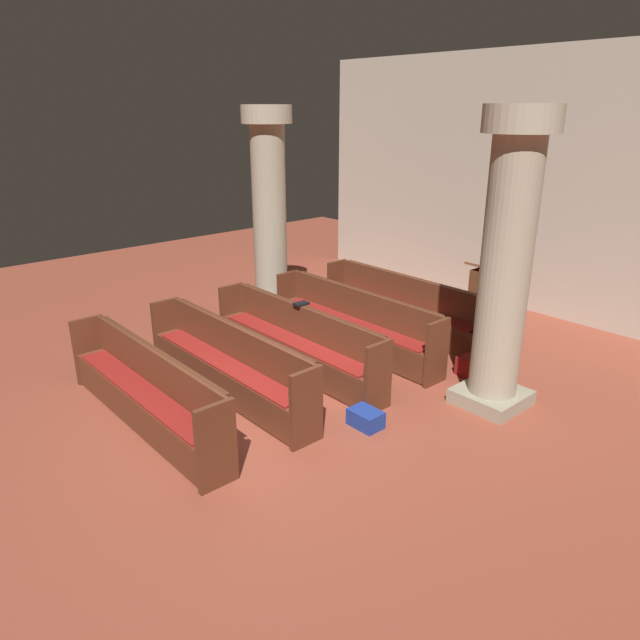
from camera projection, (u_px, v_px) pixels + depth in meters
ground_plane at (260, 415)px, 7.11m from camera, size 19.20×19.20×0.00m
back_wall at (539, 185)px, 10.12m from camera, size 10.00×0.16×4.50m
pew_row_0 at (403, 304)px, 9.58m from camera, size 3.23×0.46×0.91m
pew_row_1 at (354, 320)px, 8.87m from camera, size 3.23×0.46×0.91m
pew_row_2 at (297, 339)px, 8.16m from camera, size 3.23×0.47×0.91m
pew_row_3 at (228, 361)px, 7.45m from camera, size 3.23×0.46×0.91m
pew_row_4 at (145, 388)px, 6.74m from camera, size 3.23×0.46×0.91m
pillar_aisle_side at (506, 261)px, 6.75m from camera, size 0.85×0.85×3.57m
pillar_far_side at (269, 209)px, 10.16m from camera, size 0.85×0.85×3.57m
lectern at (479, 298)px, 9.96m from camera, size 0.48×0.45×1.08m
hymn_book at (301, 304)px, 8.20m from camera, size 0.13×0.21×0.04m
kneeler_box_blue at (366, 418)px, 6.83m from camera, size 0.39×0.28×0.20m
kneeler_box_red at (472, 367)px, 8.11m from camera, size 0.37×0.30×0.26m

